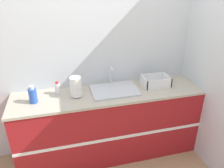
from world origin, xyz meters
TOP-DOWN VIEW (x-y plane):
  - ground_plane at (0.00, 0.00)m, footprint 12.00×12.00m
  - wall_back at (0.00, 0.59)m, footprint 4.66×0.06m
  - wall_right at (1.16, 0.28)m, footprint 0.06×2.56m
  - counter_cabinet at (0.00, 0.28)m, footprint 2.29×0.58m
  - sink at (0.07, 0.31)m, footprint 0.56×0.41m
  - paper_towel_roll at (-0.39, 0.28)m, footprint 0.13×0.13m
  - dish_rack at (0.61, 0.31)m, footprint 0.33×0.24m
  - bottle_white_spray at (-0.59, 0.40)m, footprint 0.07×0.07m
  - bottle_blue at (-0.86, 0.26)m, footprint 0.09×0.09m

SIDE VIEW (x-z plane):
  - ground_plane at x=0.00m, z-range 0.00..0.00m
  - counter_cabinet at x=0.00m, z-range 0.00..0.91m
  - sink at x=0.07m, z-range 0.80..1.05m
  - dish_rack at x=0.61m, z-range 0.89..1.02m
  - bottle_white_spray at x=-0.59m, z-range 0.90..1.06m
  - bottle_blue at x=-0.86m, z-range 0.90..1.10m
  - paper_towel_roll at x=-0.39m, z-range 0.91..1.15m
  - wall_back at x=0.00m, z-range 0.00..2.60m
  - wall_right at x=1.16m, z-range 0.00..2.60m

